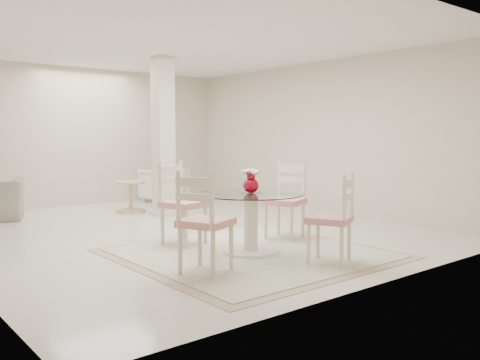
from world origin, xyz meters
TOP-DOWN VIEW (x-y plane):
  - ground at (0.00, 0.00)m, footprint 7.00×7.00m
  - room_shell at (0.00, 0.00)m, footprint 6.02×7.02m
  - column at (0.50, 1.30)m, footprint 0.30×0.30m
  - area_rug at (-0.19, -1.82)m, footprint 2.81×2.81m
  - dining_table at (-0.19, -1.82)m, footprint 1.24×1.24m
  - red_vase at (-0.19, -1.82)m, footprint 0.21×0.20m
  - dining_chair_east at (0.76, -1.45)m, footprint 0.58×0.58m
  - dining_chair_north at (-0.56, -0.87)m, footprint 0.57×0.57m
  - dining_chair_west at (-1.14, -2.20)m, footprint 0.60×0.60m
  - dining_chair_south at (0.19, -2.77)m, footprint 0.57×0.57m
  - armchair_white at (1.45, 2.91)m, footprint 0.95×0.97m
  - side_table at (0.25, 2.05)m, footprint 0.53×0.53m

SIDE VIEW (x-z plane):
  - ground at x=0.00m, z-range 0.00..0.00m
  - area_rug at x=-0.19m, z-range 0.00..0.02m
  - side_table at x=0.25m, z-range -0.02..0.53m
  - armchair_white at x=1.45m, z-range 0.00..0.71m
  - dining_table at x=-0.19m, z-range 0.01..0.72m
  - dining_chair_south at x=0.19m, z-range 0.03..1.10m
  - dining_chair_east at x=0.76m, z-range 0.03..1.16m
  - dining_chair_west at x=-1.14m, z-range 0.03..1.17m
  - dining_chair_north at x=-0.56m, z-range 0.03..1.19m
  - red_vase at x=-0.19m, z-range 0.71..0.99m
  - column at x=0.50m, z-range 0.00..2.70m
  - room_shell at x=0.00m, z-range 0.50..3.21m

